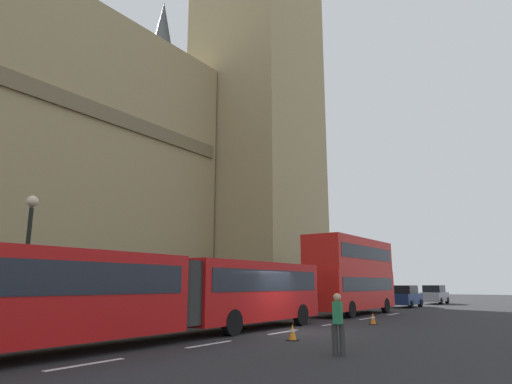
% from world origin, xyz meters
% --- Properties ---
extents(ground_plane, '(160.00, 160.00, 0.00)m').
position_xyz_m(ground_plane, '(0.00, 0.00, 0.00)').
color(ground_plane, '#262628').
extents(lane_centre_marking, '(29.80, 0.16, 0.01)m').
position_xyz_m(lane_centre_marking, '(-0.61, 0.00, 0.01)').
color(lane_centre_marking, silver).
rests_on(lane_centre_marking, ground_plane).
extents(articulated_bus, '(18.05, 2.54, 2.90)m').
position_xyz_m(articulated_bus, '(-5.08, 1.99, 1.75)').
color(articulated_bus, red).
rests_on(articulated_bus, ground_plane).
extents(double_decker_bus, '(9.32, 2.54, 4.90)m').
position_xyz_m(double_decker_bus, '(11.27, 2.00, 2.71)').
color(double_decker_bus, red).
rests_on(double_decker_bus, ground_plane).
extents(sedan_lead, '(4.40, 1.86, 1.85)m').
position_xyz_m(sedan_lead, '(22.99, 2.11, 0.91)').
color(sedan_lead, navy).
rests_on(sedan_lead, ground_plane).
extents(sedan_trailing, '(4.40, 1.86, 1.85)m').
position_xyz_m(sedan_trailing, '(31.36, 1.70, 0.91)').
color(sedan_trailing, gray).
rests_on(sedan_trailing, ground_plane).
extents(traffic_cone_west, '(0.36, 0.36, 0.58)m').
position_xyz_m(traffic_cone_west, '(-2.77, -1.73, 0.28)').
color(traffic_cone_west, black).
rests_on(traffic_cone_west, ground_plane).
extents(traffic_cone_middle, '(0.36, 0.36, 0.58)m').
position_xyz_m(traffic_cone_middle, '(4.97, -1.74, 0.28)').
color(traffic_cone_middle, black).
rests_on(traffic_cone_middle, ground_plane).
extents(street_lamp, '(0.44, 0.44, 5.27)m').
position_xyz_m(street_lamp, '(-8.19, 6.50, 3.06)').
color(street_lamp, black).
rests_on(street_lamp, ground_plane).
extents(pedestrian_near_cones, '(0.45, 0.35, 1.69)m').
position_xyz_m(pedestrian_near_cones, '(-4.99, -4.53, 0.91)').
color(pedestrian_near_cones, '#333333').
rests_on(pedestrian_near_cones, ground_plane).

